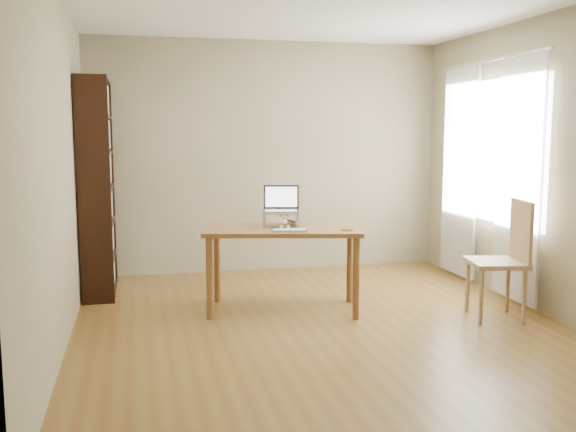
# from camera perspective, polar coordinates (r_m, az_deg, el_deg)

# --- Properties ---
(room) EXTENTS (4.04, 4.54, 2.64)m
(room) POSITION_cam_1_polar(r_m,az_deg,el_deg) (5.16, 3.44, 4.27)
(room) COLOR brown
(room) RESTS_ON ground
(bookshelf) EXTENTS (0.30, 0.90, 2.10)m
(bookshelf) POSITION_cam_1_polar(r_m,az_deg,el_deg) (6.51, -16.58, 2.44)
(bookshelf) COLOR black
(bookshelf) RESTS_ON ground
(curtains) EXTENTS (0.03, 1.90, 2.25)m
(curtains) POSITION_cam_1_polar(r_m,az_deg,el_deg) (6.66, 17.24, 3.56)
(curtains) COLOR white
(curtains) RESTS_ON ground
(desk) EXTENTS (1.48, 0.98, 0.75)m
(desk) POSITION_cam_1_polar(r_m,az_deg,el_deg) (5.68, -0.44, -2.05)
(desk) COLOR brown
(desk) RESTS_ON ground
(laptop_stand) EXTENTS (0.32, 0.25, 0.13)m
(laptop_stand) POSITION_cam_1_polar(r_m,az_deg,el_deg) (5.72, -0.62, -0.10)
(laptop_stand) COLOR silver
(laptop_stand) RESTS_ON desk
(laptop) EXTENTS (0.36, 0.33, 0.23)m
(laptop) POSITION_cam_1_polar(r_m,az_deg,el_deg) (5.77, -0.74, 1.02)
(laptop) COLOR silver
(laptop) RESTS_ON laptop_stand
(keyboard) EXTENTS (0.31, 0.16, 0.02)m
(keyboard) POSITION_cam_1_polar(r_m,az_deg,el_deg) (5.45, 0.13, -1.28)
(keyboard) COLOR silver
(keyboard) RESTS_ON desk
(coaster) EXTENTS (0.11, 0.11, 0.01)m
(coaster) POSITION_cam_1_polar(r_m,az_deg,el_deg) (5.53, 5.26, -1.25)
(coaster) COLOR #4F2D1B
(coaster) RESTS_ON desk
(cat) EXTENTS (0.24, 0.48, 0.15)m
(cat) POSITION_cam_1_polar(r_m,az_deg,el_deg) (5.76, -0.42, -0.26)
(cat) COLOR #4D473C
(cat) RESTS_ON desk
(chair) EXTENTS (0.53, 0.53, 1.02)m
(chair) POSITION_cam_1_polar(r_m,az_deg,el_deg) (5.79, 18.72, -3.24)
(chair) COLOR tan
(chair) RESTS_ON ground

